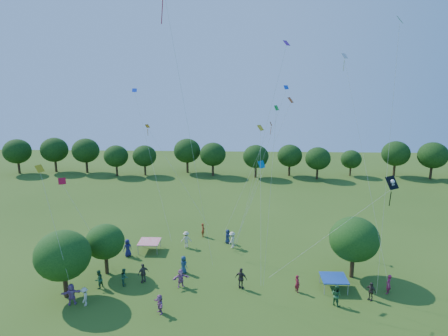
# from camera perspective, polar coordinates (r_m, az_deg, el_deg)

# --- Properties ---
(near_tree_west) EXTENTS (4.61, 4.61, 5.90)m
(near_tree_west) POSITION_cam_1_polar(r_m,az_deg,el_deg) (36.47, -22.06, -11.49)
(near_tree_west) COLOR #422B19
(near_tree_west) RESTS_ON ground
(near_tree_north) EXTENTS (3.62, 3.62, 4.88)m
(near_tree_north) POSITION_cam_1_polar(r_m,az_deg,el_deg) (39.54, -16.65, -10.03)
(near_tree_north) COLOR #422B19
(near_tree_north) RESTS_ON ground
(near_tree_east) EXTENTS (4.53, 4.53, 5.83)m
(near_tree_east) POSITION_cam_1_polar(r_m,az_deg,el_deg) (38.96, 18.10, -9.64)
(near_tree_east) COLOR #422B19
(near_tree_east) RESTS_ON ground
(treeline) EXTENTS (88.01, 8.77, 6.77)m
(treeline) POSITION_cam_1_polar(r_m,az_deg,el_deg) (74.65, -0.06, 2.01)
(treeline) COLOR #422B19
(treeline) RESTS_ON ground
(tent_red_stripe) EXTENTS (2.20, 2.20, 1.10)m
(tent_red_stripe) POSITION_cam_1_polar(r_m,az_deg,el_deg) (44.15, -10.62, -10.32)
(tent_red_stripe) COLOR red
(tent_red_stripe) RESTS_ON ground
(tent_blue) EXTENTS (2.20, 2.20, 1.10)m
(tent_blue) POSITION_cam_1_polar(r_m,az_deg,el_deg) (37.59, 15.43, -14.92)
(tent_blue) COLOR #173F9B
(tent_blue) RESTS_ON ground
(crowd_person_0) EXTENTS (1.02, 0.96, 1.85)m
(crowd_person_0) POSITION_cam_1_polar(r_m,az_deg,el_deg) (43.43, -13.60, -11.03)
(crowd_person_0) COLOR navy
(crowd_person_0) RESTS_ON ground
(crowd_person_1) EXTENTS (0.61, 0.70, 1.58)m
(crowd_person_1) POSITION_cam_1_polar(r_m,az_deg,el_deg) (36.57, 10.42, -15.93)
(crowd_person_1) COLOR maroon
(crowd_person_1) RESTS_ON ground
(crowd_person_2) EXTENTS (0.65, 0.87, 1.57)m
(crowd_person_2) POSITION_cam_1_polar(r_m,az_deg,el_deg) (38.13, -14.04, -14.84)
(crowd_person_2) COLOR #275D3E
(crowd_person_2) RESTS_ON ground
(crowd_person_3) EXTENTS (0.97, 1.31, 1.83)m
(crowd_person_3) POSITION_cam_1_polar(r_m,az_deg,el_deg) (44.20, 1.16, -10.22)
(crowd_person_3) COLOR beige
(crowd_person_3) RESTS_ON ground
(crowd_person_4) EXTENTS (1.13, 1.08, 1.84)m
(crowd_person_4) POSITION_cam_1_polar(r_m,az_deg,el_deg) (38.10, -11.45, -14.50)
(crowd_person_4) COLOR #473F39
(crowd_person_4) RESTS_ON ground
(crowd_person_5) EXTENTS (1.25, 1.53, 1.59)m
(crowd_person_5) POSITION_cam_1_polar(r_m,az_deg,el_deg) (33.65, -9.17, -18.63)
(crowd_person_5) COLOR #9A5988
(crowd_person_5) RESTS_ON ground
(crowd_person_6) EXTENTS (0.79, 0.89, 1.60)m
(crowd_person_6) POSITION_cam_1_polar(r_m,az_deg,el_deg) (45.40, 0.53, -9.73)
(crowd_person_6) COLOR navy
(crowd_person_6) RESTS_ON ground
(crowd_person_7) EXTENTS (0.74, 0.77, 1.75)m
(crowd_person_7) POSITION_cam_1_polar(r_m,az_deg,el_deg) (38.45, 22.43, -15.09)
(crowd_person_7) COLOR #971B45
(crowd_person_7) RESTS_ON ground
(crowd_person_8) EXTENTS (0.79, 0.95, 1.69)m
(crowd_person_8) POSITION_cam_1_polar(r_m,az_deg,el_deg) (38.17, -17.46, -14.94)
(crowd_person_8) COLOR #255633
(crowd_person_8) RESTS_ON ground
(crowd_person_9) EXTENTS (1.25, 0.69, 1.82)m
(crowd_person_9) POSITION_cam_1_polar(r_m,az_deg,el_deg) (44.50, -5.42, -10.12)
(crowd_person_9) COLOR beige
(crowd_person_9) RESTS_ON ground
(crowd_person_10) EXTENTS (1.24, 0.92, 1.92)m
(crowd_person_10) POSITION_cam_1_polar(r_m,az_deg,el_deg) (36.48, 2.47, -15.48)
(crowd_person_10) COLOR #3A302F
(crowd_person_10) RESTS_ON ground
(crowd_person_11) EXTENTS (1.82, 1.18, 1.83)m
(crowd_person_11) POSITION_cam_1_polar(r_m,az_deg,el_deg) (36.47, -20.94, -16.48)
(crowd_person_11) COLOR #A160A5
(crowd_person_11) RESTS_ON ground
(crowd_person_12) EXTENTS (0.94, 0.89, 1.71)m
(crowd_person_12) POSITION_cam_1_polar(r_m,az_deg,el_deg) (39.21, -5.79, -13.56)
(crowd_person_12) COLOR navy
(crowd_person_12) RESTS_ON ground
(crowd_person_13) EXTENTS (0.44, 0.64, 1.64)m
(crowd_person_13) POSITION_cam_1_polar(r_m,az_deg,el_deg) (47.14, -3.01, -8.83)
(crowd_person_13) COLOR maroon
(crowd_person_13) RESTS_ON ground
(crowd_person_14) EXTENTS (0.96, 0.96, 1.79)m
(crowd_person_14) POSITION_cam_1_polar(r_m,az_deg,el_deg) (35.41, 15.74, -17.06)
(crowd_person_14) COLOR #296135
(crowd_person_14) RESTS_ON ground
(crowd_person_15) EXTENTS (0.63, 1.10, 1.58)m
(crowd_person_15) POSITION_cam_1_polar(r_m,az_deg,el_deg) (36.03, -19.30, -16.95)
(crowd_person_15) COLOR beige
(crowd_person_15) RESTS_ON ground
(crowd_person_16) EXTENTS (0.94, 0.99, 1.60)m
(crowd_person_16) POSITION_cam_1_polar(r_m,az_deg,el_deg) (37.00, 20.23, -16.18)
(crowd_person_16) COLOR #3A312E
(crowd_person_16) RESTS_ON ground
(crowd_person_17) EXTENTS (1.65, 1.12, 1.67)m
(crowd_person_17) POSITION_cam_1_polar(r_m,az_deg,el_deg) (36.94, -6.20, -15.38)
(crowd_person_17) COLOR #AA6399
(crowd_person_17) RESTS_ON ground
(pirate_kite) EXTENTS (9.11, 3.63, 9.91)m
(pirate_kite) POSITION_cam_1_polar(r_m,az_deg,el_deg) (31.59, 22.40, -2.38)
(pirate_kite) COLOR black
(red_high_kite) EXTENTS (3.70, 2.84, 24.68)m
(red_high_kite) POSITION_cam_1_polar(r_m,az_deg,el_deg) (32.31, -7.45, 18.04)
(red_high_kite) COLOR red
(small_kite_0) EXTENTS (5.82, 1.89, 15.04)m
(small_kite_0) POSITION_cam_1_polar(r_m,az_deg,el_deg) (39.73, 8.00, 5.72)
(small_kite_0) COLOR #DB490C
(small_kite_1) EXTENTS (5.33, 3.47, 12.10)m
(small_kite_1) POSITION_cam_1_polar(r_m,az_deg,el_deg) (44.44, 5.33, 2.90)
(small_kite_1) COLOR #FF5A0D
(small_kite_2) EXTENTS (0.67, 4.33, 12.95)m
(small_kite_2) POSITION_cam_1_polar(r_m,az_deg,el_deg) (34.20, 5.24, 1.65)
(small_kite_2) COLOR gold
(small_kite_3) EXTENTS (1.25, 2.37, 20.79)m
(small_kite_3) POSITION_cam_1_polar(r_m,az_deg,el_deg) (29.89, 22.99, 8.72)
(small_kite_3) COLOR #277916
(small_kite_4) EXTENTS (5.42, 7.72, 15.64)m
(small_kite_4) POSITION_cam_1_polar(r_m,az_deg,el_deg) (46.46, -11.47, 5.86)
(small_kite_4) COLOR blue
(small_kite_5) EXTENTS (4.69, 1.48, 20.11)m
(small_kite_5) POSITION_cam_1_polar(r_m,az_deg,el_deg) (37.13, 7.09, 10.15)
(small_kite_5) COLOR #741894
(small_kite_6) EXTENTS (3.87, 5.63, 18.95)m
(small_kite_6) POSITION_cam_1_polar(r_m,az_deg,el_deg) (35.94, 18.15, 7.88)
(small_kite_6) COLOR silver
(small_kite_7) EXTENTS (2.68, 3.70, 9.71)m
(small_kite_7) POSITION_cam_1_polar(r_m,az_deg,el_deg) (36.19, 4.83, -1.29)
(small_kite_7) COLOR #0B66A5
(small_kite_8) EXTENTS (3.86, 0.66, 7.45)m
(small_kite_8) POSITION_cam_1_polar(r_m,az_deg,el_deg) (41.56, -21.60, -2.80)
(small_kite_8) COLOR red
(small_kite_9) EXTENTS (7.60, 2.88, 11.54)m
(small_kite_9) POSITION_cam_1_polar(r_m,az_deg,el_deg) (47.24, -9.13, 2.92)
(small_kite_9) COLOR orange
(small_kite_10) EXTENTS (1.97, 0.69, 10.61)m
(small_kite_10) POSITION_cam_1_polar(r_m,az_deg,el_deg) (32.83, -24.18, -2.88)
(small_kite_10) COLOR gold
(small_kite_11) EXTENTS (0.92, 0.71, 14.88)m
(small_kite_11) POSITION_cam_1_polar(r_m,az_deg,el_deg) (31.37, 6.94, 0.73)
(small_kite_11) COLOR green
(small_kite_12) EXTENTS (5.24, 1.94, 16.17)m
(small_kite_12) POSITION_cam_1_polar(r_m,az_deg,el_deg) (39.65, 6.70, 4.73)
(small_kite_12) COLOR blue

